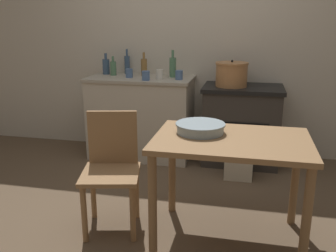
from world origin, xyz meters
name	(u,v)px	position (x,y,z in m)	size (l,w,h in m)	color
ground_plane	(154,213)	(0.00, 0.00, 0.00)	(14.00, 14.00, 0.00)	brown
wall_back	(189,39)	(0.00, 1.58, 1.27)	(8.00, 0.07, 2.55)	beige
counter_cabinet	(142,117)	(-0.46, 1.26, 0.44)	(1.12, 0.61, 0.88)	beige
stove	(241,125)	(0.62, 1.28, 0.41)	(0.81, 0.58, 0.82)	#38332D
work_table	(231,155)	(0.59, -0.23, 0.62)	(1.01, 0.70, 0.74)	#997047
chair	(112,167)	(-0.26, -0.22, 0.46)	(0.48, 0.48, 0.84)	#997047
flour_sack	(239,160)	(0.63, 0.83, 0.18)	(0.26, 0.18, 0.37)	beige
stock_pot	(231,74)	(0.50, 1.25, 0.94)	(0.33, 0.33, 0.27)	#B77A47
mixing_bowl_large	(200,127)	(0.37, -0.16, 0.78)	(0.34, 0.34, 0.07)	#93A8B2
bottle_far_left	(144,67)	(-0.46, 1.37, 0.98)	(0.07, 0.07, 0.25)	olive
bottle_left	(173,67)	(-0.13, 1.33, 0.99)	(0.07, 0.07, 0.29)	#517F5B
bottle_mid_left	(127,64)	(-0.68, 1.48, 0.99)	(0.06, 0.06, 0.28)	#3D5675
bottle_center_left	(113,68)	(-0.79, 1.32, 0.96)	(0.07, 0.07, 0.21)	#517F5B
bottle_center	(106,66)	(-0.90, 1.39, 0.97)	(0.08, 0.08, 0.23)	#3D5675
cup_center_right	(160,74)	(-0.23, 1.17, 0.93)	(0.07, 0.07, 0.10)	silver
cup_mid_right	(179,75)	(-0.03, 1.18, 0.93)	(0.08, 0.08, 0.10)	#4C6B99
cup_right	(129,73)	(-0.57, 1.20, 0.93)	(0.08, 0.08, 0.09)	#4C6B99
cup_far_right	(146,76)	(-0.35, 1.06, 0.93)	(0.08, 0.08, 0.09)	#4C6B99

